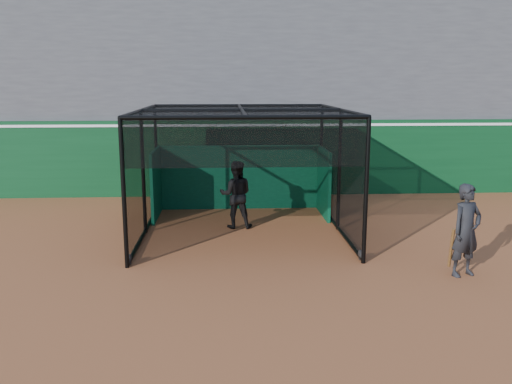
{
  "coord_description": "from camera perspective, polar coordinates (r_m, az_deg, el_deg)",
  "views": [
    {
      "loc": [
        -0.21,
        -9.45,
        3.74
      ],
      "look_at": [
        0.45,
        2.0,
        1.4
      ],
      "focal_mm": 38.0,
      "sensor_mm": 36.0,
      "label": 1
    }
  ],
  "objects": [
    {
      "name": "ground",
      "position": [
        10.16,
        -1.91,
        -10.06
      ],
      "size": [
        120.0,
        120.0,
        0.0
      ],
      "primitive_type": "plane",
      "color": "brown",
      "rests_on": "ground"
    },
    {
      "name": "outfield_wall",
      "position": [
        18.12,
        -2.6,
        3.74
      ],
      "size": [
        50.0,
        0.5,
        2.5
      ],
      "color": "#0B3D1B",
      "rests_on": "ground"
    },
    {
      "name": "grandstand",
      "position": [
        21.73,
        -2.81,
        13.46
      ],
      "size": [
        50.0,
        7.85,
        8.95
      ],
      "color": "#4C4C4F",
      "rests_on": "ground"
    },
    {
      "name": "batting_cage",
      "position": [
        13.55,
        -1.46,
        2.12
      ],
      "size": [
        5.0,
        5.38,
        3.05
      ],
      "color": "black",
      "rests_on": "ground"
    },
    {
      "name": "batter",
      "position": [
        14.01,
        -2.12,
        -0.27
      ],
      "size": [
        0.88,
        0.71,
        1.75
      ],
      "primitive_type": "imported",
      "rotation": [
        0.0,
        0.0,
        3.09
      ],
      "color": "black",
      "rests_on": "ground"
    },
    {
      "name": "on_deck_player",
      "position": [
        11.27,
        21.25,
        -3.8
      ],
      "size": [
        0.78,
        0.65,
        1.83
      ],
      "color": "black",
      "rests_on": "ground"
    }
  ]
}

